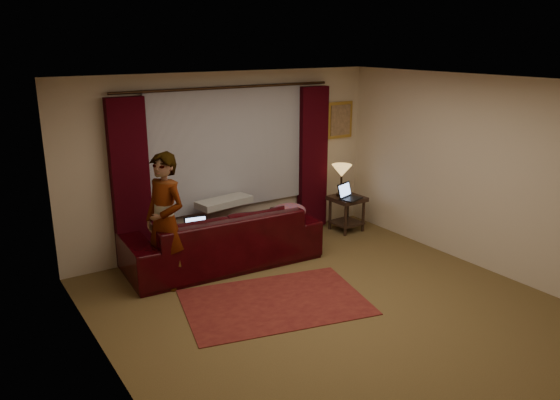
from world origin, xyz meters
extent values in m
cube|color=brown|center=(0.00, 0.00, -0.01)|extent=(5.00, 5.00, 0.01)
cube|color=silver|center=(0.00, 0.00, 2.60)|extent=(5.00, 5.00, 0.02)
cube|color=beige|center=(0.00, 2.50, 1.30)|extent=(5.00, 0.02, 2.60)
cube|color=beige|center=(0.00, -2.50, 1.30)|extent=(5.00, 0.02, 2.60)
cube|color=beige|center=(-2.50, 0.00, 1.30)|extent=(0.02, 5.00, 2.60)
cube|color=beige|center=(2.50, 0.00, 1.30)|extent=(0.02, 5.00, 2.60)
cube|color=#9999A1|center=(0.00, 2.44, 1.50)|extent=(2.50, 0.05, 1.80)
cube|color=black|center=(-1.50, 2.39, 1.18)|extent=(0.50, 0.14, 2.30)
cube|color=black|center=(1.50, 2.39, 1.18)|extent=(0.50, 0.14, 2.30)
cylinder|color=black|center=(0.00, 2.39, 2.38)|extent=(0.04, 0.04, 3.40)
cube|color=gold|center=(2.10, 2.47, 1.75)|extent=(0.50, 0.04, 0.60)
imported|color=black|center=(-0.45, 1.83, 0.54)|extent=(2.74, 1.31, 1.08)
cube|color=#9D9C95|center=(-0.24, 2.15, 1.08)|extent=(0.86, 0.45, 0.10)
ellipsoid|color=#764051|center=(0.49, 1.59, 0.66)|extent=(0.62, 0.51, 0.23)
cube|color=maroon|center=(-0.47, 0.43, 0.01)|extent=(2.40, 1.87, 0.01)
cube|color=black|center=(1.90, 1.97, 0.29)|extent=(0.52, 0.52, 0.58)
imported|color=#9D9C95|center=(-1.36, 1.56, 0.87)|extent=(0.65, 0.65, 1.73)
camera|label=1|loc=(-3.64, -4.58, 3.03)|focal=35.00mm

